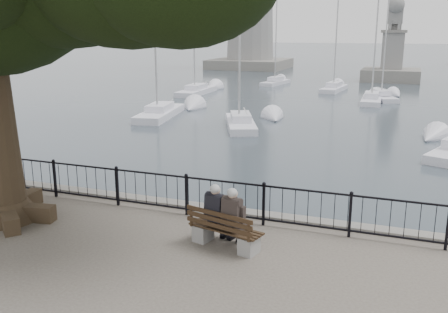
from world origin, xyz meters
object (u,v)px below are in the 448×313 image
at_px(bench, 224,234).
at_px(lion_monument, 392,60).
at_px(person_right, 236,220).
at_px(person_left, 219,216).

bearing_deg(bench, lion_monument, 88.32).
bearing_deg(person_right, bench, -171.28).
distance_m(bench, lion_monument, 48.97).
height_order(person_left, person_right, same).
bearing_deg(person_left, lion_monument, 88.10).
bearing_deg(lion_monument, person_right, -91.40).
bearing_deg(bench, person_left, 141.47).
xyz_separation_m(bench, lion_monument, (1.44, 48.94, 0.94)).
distance_m(bench, person_right, 0.41).
distance_m(person_left, lion_monument, 48.82).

